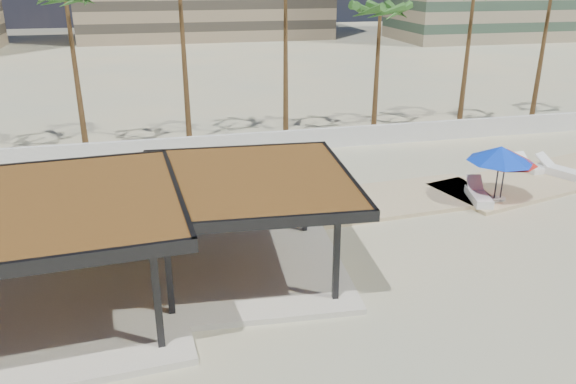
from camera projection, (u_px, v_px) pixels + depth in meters
name	position (u px, v px, depth m)	size (l,w,h in m)	color
ground	(325.00, 298.00, 18.30)	(200.00, 200.00, 0.00)	#CDB787
promenade	(318.00, 203.00, 25.65)	(44.45, 7.97, 0.24)	#C6B284
boundary_wall	(245.00, 143.00, 32.56)	(56.00, 0.30, 1.20)	silver
pavilion_central	(246.00, 216.00, 19.18)	(7.54, 7.54, 3.59)	beige
pavilion_west	(52.00, 248.00, 16.55)	(8.13, 8.13, 3.87)	beige
umbrella_b	(98.00, 185.00, 21.10)	(3.89, 3.89, 2.62)	beige
umbrella_c	(506.00, 156.00, 24.90)	(3.13, 3.13, 2.43)	beige
umbrella_d	(500.00, 154.00, 24.78)	(3.79, 3.79, 2.57)	beige
umbrella_f	(152.00, 188.00, 21.64)	(2.98, 2.98, 2.26)	beige
lounger_b	(478.00, 196.00, 25.55)	(1.29, 2.37, 0.85)	white
lounger_c	(559.00, 171.00, 28.70)	(1.72, 2.52, 0.92)	white
lounger_d	(528.00, 166.00, 29.55)	(0.66, 1.89, 0.71)	white
palm_c	(66.00, 4.00, 29.69)	(3.00, 3.00, 9.49)	brown
palm_f	(380.00, 15.00, 34.34)	(3.00, 3.00, 8.54)	brown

